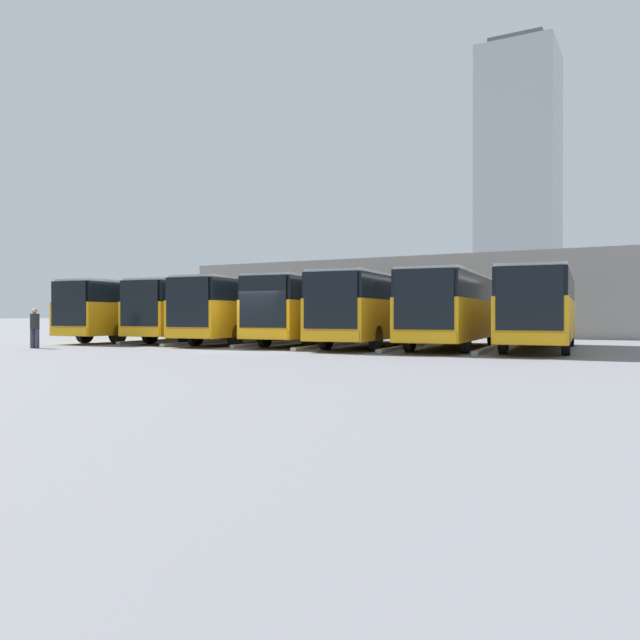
% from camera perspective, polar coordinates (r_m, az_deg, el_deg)
% --- Properties ---
extents(ground_plane, '(600.00, 600.00, 0.00)m').
position_cam_1_polar(ground_plane, '(26.38, -6.60, -2.77)').
color(ground_plane, slate).
extents(bus_0, '(3.53, 11.86, 3.28)m').
position_cam_1_polar(bus_0, '(28.08, 19.52, 1.14)').
color(bus_0, orange).
rests_on(bus_0, ground_plane).
extents(curb_divider_0, '(0.86, 6.99, 0.15)m').
position_cam_1_polar(curb_divider_0, '(26.76, 15.13, -2.57)').
color(curb_divider_0, '#9E9E99').
rests_on(curb_divider_0, ground_plane).
extents(bus_1, '(3.53, 11.86, 3.28)m').
position_cam_1_polar(bus_1, '(28.46, 12.22, 1.15)').
color(bus_1, orange).
rests_on(bus_1, ground_plane).
extents(curb_divider_1, '(0.86, 6.99, 0.15)m').
position_cam_1_polar(curb_divider_1, '(27.42, 7.59, -2.49)').
color(curb_divider_1, '#9E9E99').
rests_on(curb_divider_1, ground_plane).
extents(bus_2, '(3.53, 11.86, 3.28)m').
position_cam_1_polar(bus_2, '(29.31, 5.24, 1.13)').
color(bus_2, orange).
rests_on(bus_2, ground_plane).
extents(curb_divider_2, '(0.86, 6.99, 0.15)m').
position_cam_1_polar(curb_divider_2, '(28.55, 0.55, -2.37)').
color(curb_divider_2, '#9E9E99').
rests_on(curb_divider_2, ground_plane).
extents(bus_3, '(3.53, 11.86, 3.28)m').
position_cam_1_polar(bus_3, '(31.55, -0.24, 1.08)').
color(bus_3, orange).
rests_on(bus_3, ground_plane).
extents(curb_divider_3, '(0.86, 6.99, 0.15)m').
position_cam_1_polar(curb_divider_3, '(31.01, -4.69, -2.15)').
color(curb_divider_3, '#9E9E99').
rests_on(curb_divider_3, ground_plane).
extents(bus_4, '(3.53, 11.86, 3.28)m').
position_cam_1_polar(bus_4, '(32.94, -6.22, 1.05)').
color(bus_4, orange).
rests_on(bus_4, ground_plane).
extents(curb_divider_4, '(0.86, 6.99, 0.15)m').
position_cam_1_polar(curb_divider_4, '(32.66, -10.54, -2.03)').
color(curb_divider_4, '#9E9E99').
rests_on(curb_divider_4, ground_plane).
extents(bus_5, '(3.53, 11.86, 3.28)m').
position_cam_1_polar(bus_5, '(35.69, -10.29, 1.00)').
color(bus_5, orange).
rests_on(bus_5, ground_plane).
extents(curb_divider_5, '(0.86, 6.99, 0.15)m').
position_cam_1_polar(curb_divider_5, '(35.57, -14.29, -1.84)').
color(curb_divider_5, '#9E9E99').
rests_on(curb_divider_5, ground_plane).
extents(bus_6, '(3.53, 11.86, 3.28)m').
position_cam_1_polar(bus_6, '(37.25, -15.65, 0.96)').
color(bus_6, orange).
rests_on(bus_6, ground_plane).
extents(pedestrian, '(0.51, 0.51, 1.78)m').
position_cam_1_polar(pedestrian, '(30.59, -24.63, -0.57)').
color(pedestrian, '#38384C').
rests_on(pedestrian, ground_plane).
extents(station_building, '(36.96, 12.04, 5.62)m').
position_cam_1_polar(station_building, '(48.12, 10.03, 2.05)').
color(station_building, gray).
rests_on(station_building, ground_plane).
extents(office_tower, '(20.34, 20.34, 76.65)m').
position_cam_1_polar(office_tower, '(184.11, 17.73, 11.74)').
color(office_tower, '#ADB2B7').
rests_on(office_tower, ground_plane).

